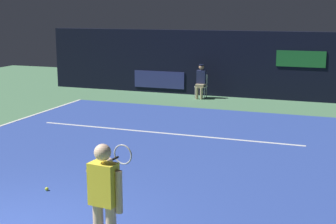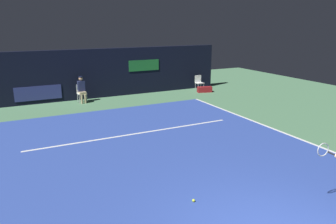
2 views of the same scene
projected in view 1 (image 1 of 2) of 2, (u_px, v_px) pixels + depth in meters
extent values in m
plane|color=#4C7A56|center=(134.00, 153.00, 11.83)|extent=(29.93, 29.93, 0.00)
cube|color=#2D479E|center=(134.00, 153.00, 11.83)|extent=(9.84, 11.67, 0.01)
cube|color=white|center=(164.00, 133.00, 13.70)|extent=(7.67, 0.10, 0.01)
cube|color=black|center=(222.00, 64.00, 19.49)|extent=(15.11, 0.30, 2.60)
cube|color=navy|center=(159.00, 80.00, 20.39)|extent=(2.20, 0.04, 0.70)
cube|color=#1E6B2D|center=(301.00, 59.00, 18.26)|extent=(1.80, 0.04, 0.60)
cube|color=yellow|center=(104.00, 184.00, 6.30)|extent=(0.38, 0.26, 0.56)
sphere|color=beige|center=(103.00, 152.00, 6.21)|extent=(0.22, 0.22, 0.22)
cylinder|color=beige|center=(100.00, 166.00, 6.55)|extent=(0.14, 0.51, 0.09)
cylinder|color=beige|center=(119.00, 192.00, 6.23)|extent=(0.09, 0.09, 0.56)
cylinder|color=black|center=(112.00, 160.00, 6.81)|extent=(0.06, 0.30, 0.03)
torus|color=#B2B2B7|center=(123.00, 155.00, 7.05)|extent=(0.30, 0.06, 0.30)
cube|color=white|center=(201.00, 86.00, 19.16)|extent=(0.46, 0.42, 0.04)
cube|color=white|center=(202.00, 80.00, 19.30)|extent=(0.42, 0.05, 0.42)
cylinder|color=#B2B2B7|center=(195.00, 93.00, 19.10)|extent=(0.03, 0.03, 0.46)
cylinder|color=#B2B2B7|center=(204.00, 93.00, 18.99)|extent=(0.03, 0.03, 0.46)
cylinder|color=#B2B2B7|center=(197.00, 91.00, 19.42)|extent=(0.03, 0.03, 0.46)
cylinder|color=#B2B2B7|center=(206.00, 92.00, 19.31)|extent=(0.03, 0.03, 0.46)
cube|color=tan|center=(200.00, 86.00, 19.08)|extent=(0.34, 0.41, 0.14)
cylinder|color=tan|center=(197.00, 93.00, 18.99)|extent=(0.11, 0.11, 0.46)
cylinder|color=tan|center=(201.00, 93.00, 18.94)|extent=(0.11, 0.11, 0.46)
cube|color=#23284C|center=(201.00, 77.00, 19.12)|extent=(0.35, 0.24, 0.52)
sphere|color=tan|center=(201.00, 67.00, 19.04)|extent=(0.20, 0.20, 0.20)
cylinder|color=#141933|center=(201.00, 65.00, 19.03)|extent=(0.19, 0.19, 0.04)
sphere|color=#CCE033|center=(47.00, 189.00, 9.35)|extent=(0.07, 0.07, 0.07)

